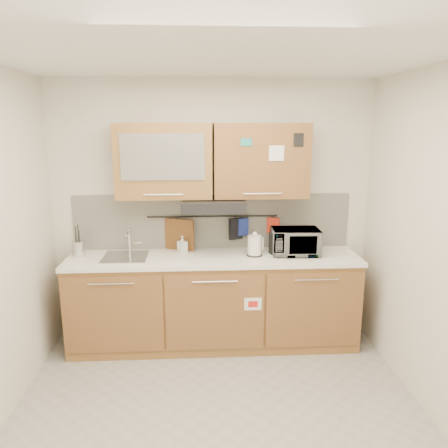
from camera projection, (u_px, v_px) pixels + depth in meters
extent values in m
plane|color=#9E9993|center=(220.00, 420.00, 3.28)|extent=(3.20, 3.20, 0.00)
plane|color=white|center=(219.00, 53.00, 2.69)|extent=(3.20, 3.20, 0.00)
plane|color=silver|center=(212.00, 211.00, 4.44)|extent=(3.20, 0.00, 3.20)
plane|color=silver|center=(446.00, 251.00, 3.07)|extent=(0.00, 3.00, 3.00)
cube|color=#AE813D|center=(214.00, 302.00, 4.35)|extent=(2.80, 0.60, 0.88)
cube|color=black|center=(214.00, 338.00, 4.44)|extent=(2.80, 0.54, 0.10)
cube|color=brown|center=(113.00, 315.00, 3.99)|extent=(0.91, 0.02, 0.74)
cylinder|color=silver|center=(111.00, 284.00, 3.89)|extent=(0.41, 0.01, 0.01)
cube|color=brown|center=(215.00, 312.00, 4.04)|extent=(0.91, 0.02, 0.74)
cylinder|color=silver|center=(215.00, 282.00, 3.94)|extent=(0.41, 0.01, 0.01)
cube|color=brown|center=(314.00, 310.00, 4.09)|extent=(0.91, 0.02, 0.74)
cylinder|color=silver|center=(317.00, 280.00, 3.99)|extent=(0.41, 0.01, 0.01)
cube|color=white|center=(214.00, 258.00, 4.23)|extent=(2.82, 0.62, 0.04)
cube|color=silver|center=(213.00, 221.00, 4.46)|extent=(2.80, 0.02, 0.56)
cube|color=#AE813D|center=(164.00, 161.00, 4.13)|extent=(0.90, 0.35, 0.70)
cube|color=silver|center=(162.00, 157.00, 3.94)|extent=(0.76, 0.02, 0.42)
cube|color=brown|center=(261.00, 160.00, 4.18)|extent=(0.90, 0.35, 0.70)
cube|color=white|center=(277.00, 153.00, 3.99)|extent=(0.14, 0.00, 0.14)
cube|color=black|center=(213.00, 204.00, 4.17)|extent=(0.60, 0.46, 0.10)
cube|color=silver|center=(125.00, 258.00, 4.19)|extent=(0.42, 0.40, 0.03)
cylinder|color=silver|center=(129.00, 241.00, 4.32)|extent=(0.03, 0.03, 0.24)
cylinder|color=silver|center=(128.00, 233.00, 4.22)|extent=(0.02, 0.18, 0.02)
cylinder|color=black|center=(213.00, 216.00, 4.40)|extent=(1.30, 0.02, 0.02)
cylinder|color=silver|center=(79.00, 249.00, 4.21)|extent=(0.16, 0.16, 0.16)
cylinder|color=black|center=(76.00, 242.00, 4.20)|extent=(0.01, 0.01, 0.29)
cylinder|color=black|center=(80.00, 244.00, 4.18)|extent=(0.01, 0.01, 0.26)
cylinder|color=black|center=(79.00, 240.00, 4.21)|extent=(0.01, 0.01, 0.31)
cylinder|color=black|center=(76.00, 246.00, 4.18)|extent=(0.01, 0.01, 0.23)
cylinder|color=silver|center=(255.00, 246.00, 4.23)|extent=(0.18, 0.18, 0.20)
sphere|color=silver|center=(255.00, 234.00, 4.21)|extent=(0.05, 0.05, 0.05)
cube|color=silver|center=(262.00, 244.00, 4.27)|extent=(0.03, 0.03, 0.13)
cylinder|color=black|center=(254.00, 255.00, 4.25)|extent=(0.15, 0.15, 0.01)
cube|color=black|center=(286.00, 243.00, 4.28)|extent=(0.33, 0.26, 0.22)
cube|color=black|center=(281.00, 234.00, 4.24)|extent=(0.12, 0.15, 0.01)
cube|color=black|center=(290.00, 233.00, 4.28)|extent=(0.12, 0.15, 0.01)
imported|color=#999999|center=(295.00, 242.00, 4.27)|extent=(0.47, 0.32, 0.25)
imported|color=#999999|center=(182.00, 244.00, 4.32)|extent=(0.11, 0.11, 0.17)
cube|color=brown|center=(178.00, 240.00, 4.42)|extent=(0.33, 0.16, 0.44)
cube|color=navy|center=(243.00, 227.00, 4.43)|extent=(0.11, 0.05, 0.18)
cube|color=black|center=(236.00, 229.00, 4.43)|extent=(0.14, 0.09, 0.22)
cube|color=red|center=(273.00, 225.00, 4.45)|extent=(0.13, 0.06, 0.16)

